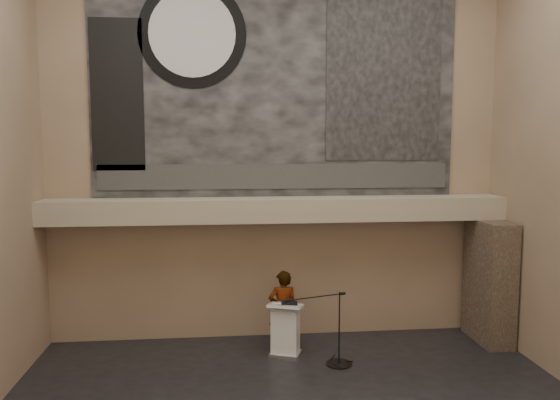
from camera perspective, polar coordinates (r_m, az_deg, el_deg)
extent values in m
cube|color=#867155|center=(12.15, -0.39, 5.33)|extent=(10.00, 0.02, 8.50)
cube|color=#867155|center=(4.26, 10.08, 3.79)|extent=(10.00, 0.02, 8.50)
cube|color=tan|center=(11.84, -0.20, -1.00)|extent=(10.00, 0.80, 0.50)
cylinder|color=#B2893D|center=(11.78, -7.95, -2.47)|extent=(0.04, 0.04, 0.06)
cylinder|color=#B2893D|center=(12.16, 8.77, -2.21)|extent=(0.04, 0.04, 0.06)
cube|color=black|center=(12.18, -0.38, 12.16)|extent=(8.00, 0.05, 5.00)
cube|color=#2D2D2D|center=(12.10, -0.36, 2.49)|extent=(7.76, 0.02, 0.55)
cylinder|color=black|center=(12.25, -9.15, 16.78)|extent=(2.30, 0.02, 2.30)
cylinder|color=silver|center=(12.23, -9.16, 16.80)|extent=(1.84, 0.02, 1.84)
cube|color=black|center=(12.62, 10.81, 12.31)|extent=(2.60, 0.02, 3.60)
cube|color=black|center=(12.26, -16.66, 10.46)|extent=(1.10, 0.02, 3.20)
cube|color=#3D3025|center=(13.02, 21.04, -7.92)|extent=(0.60, 1.40, 2.70)
cube|color=silver|center=(11.74, 0.57, -15.76)|extent=(0.74, 0.65, 0.08)
cube|color=white|center=(11.56, 0.58, -13.37)|extent=(0.64, 0.54, 0.96)
cube|color=white|center=(11.38, 0.59, -10.98)|extent=(0.82, 0.70, 0.13)
cube|color=black|center=(11.38, 0.98, -10.74)|extent=(0.35, 0.29, 0.04)
cube|color=silver|center=(11.32, -0.31, -10.90)|extent=(0.23, 0.29, 0.00)
imported|color=white|center=(11.81, 0.31, -11.43)|extent=(0.65, 0.45, 1.71)
cylinder|color=black|center=(11.40, 6.16, -16.64)|extent=(0.52, 0.52, 0.02)
cylinder|color=black|center=(11.14, 6.21, -13.20)|extent=(0.03, 0.03, 1.48)
cylinder|color=black|center=(10.68, 3.57, -10.10)|extent=(1.20, 0.39, 0.02)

